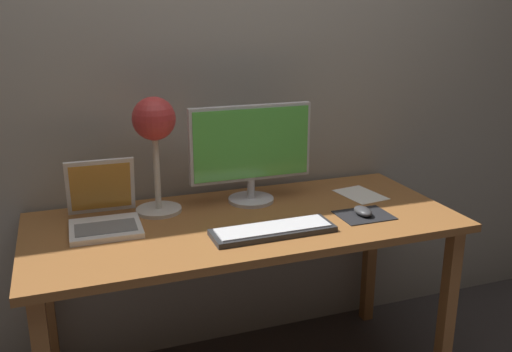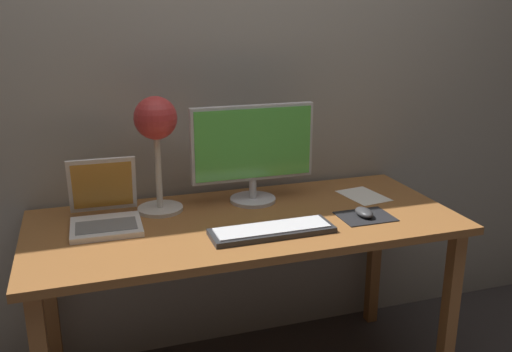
{
  "view_description": "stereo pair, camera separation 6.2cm",
  "coord_description": "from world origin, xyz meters",
  "px_view_note": "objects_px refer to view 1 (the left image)",
  "views": [
    {
      "loc": [
        -0.62,
        -1.85,
        1.5
      ],
      "look_at": [
        0.03,
        -0.05,
        0.92
      ],
      "focal_mm": 38.83,
      "sensor_mm": 36.0,
      "label": 1
    },
    {
      "loc": [
        -0.56,
        -1.87,
        1.5
      ],
      "look_at": [
        0.03,
        -0.05,
        0.92
      ],
      "focal_mm": 38.83,
      "sensor_mm": 36.0,
      "label": 2
    }
  ],
  "objects_px": {
    "desk_lamp": "(154,129)",
    "laptop": "(103,208)",
    "keyboard_main": "(273,230)",
    "mouse": "(363,211)",
    "monitor": "(251,149)"
  },
  "relations": [
    {
      "from": "laptop",
      "to": "mouse",
      "type": "distance_m",
      "value": 0.97
    },
    {
      "from": "desk_lamp",
      "to": "laptop",
      "type": "bearing_deg",
      "value": -161.84
    },
    {
      "from": "mouse",
      "to": "monitor",
      "type": "bearing_deg",
      "value": 138.82
    },
    {
      "from": "keyboard_main",
      "to": "desk_lamp",
      "type": "xyz_separation_m",
      "value": [
        -0.34,
        0.35,
        0.32
      ]
    },
    {
      "from": "laptop",
      "to": "monitor",
      "type": "bearing_deg",
      "value": 5.85
    },
    {
      "from": "mouse",
      "to": "keyboard_main",
      "type": "bearing_deg",
      "value": -173.88
    },
    {
      "from": "desk_lamp",
      "to": "mouse",
      "type": "distance_m",
      "value": 0.85
    },
    {
      "from": "laptop",
      "to": "desk_lamp",
      "type": "xyz_separation_m",
      "value": [
        0.21,
        0.07,
        0.26
      ]
    },
    {
      "from": "desk_lamp",
      "to": "monitor",
      "type": "bearing_deg",
      "value": -1.37
    },
    {
      "from": "keyboard_main",
      "to": "mouse",
      "type": "relative_size",
      "value": 4.6
    },
    {
      "from": "keyboard_main",
      "to": "mouse",
      "type": "bearing_deg",
      "value": 6.12
    },
    {
      "from": "monitor",
      "to": "mouse",
      "type": "height_order",
      "value": "monitor"
    },
    {
      "from": "laptop",
      "to": "desk_lamp",
      "type": "height_order",
      "value": "desk_lamp"
    },
    {
      "from": "monitor",
      "to": "desk_lamp",
      "type": "bearing_deg",
      "value": 178.63
    },
    {
      "from": "keyboard_main",
      "to": "laptop",
      "type": "bearing_deg",
      "value": 152.81
    }
  ]
}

